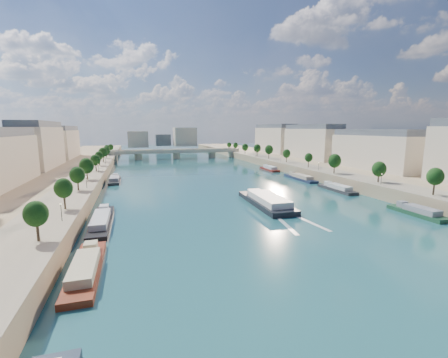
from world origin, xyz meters
TOP-DOWN VIEW (x-y plane):
  - ground at (0.00, 100.00)m, footprint 700.00×700.00m
  - quay_left at (-72.00, 100.00)m, footprint 44.00×520.00m
  - quay_right at (72.00, 100.00)m, footprint 44.00×520.00m
  - pave_left at (-57.00, 100.00)m, footprint 14.00×520.00m
  - pave_right at (57.00, 100.00)m, footprint 14.00×520.00m
  - trees_left at (-55.00, 102.00)m, footprint 4.80×268.80m
  - trees_right at (55.00, 110.00)m, footprint 4.80×268.80m
  - lamps_left at (-52.50, 90.00)m, footprint 0.36×200.36m
  - lamps_right at (52.50, 105.00)m, footprint 0.36×200.36m
  - buildings_left at (-85.00, 112.00)m, footprint 16.00×226.00m
  - buildings_right at (85.00, 112.00)m, footprint 16.00×226.00m
  - skyline at (3.19, 319.52)m, footprint 79.00×42.00m
  - bridge at (0.00, 218.12)m, footprint 112.00×12.00m
  - tour_barge at (6.67, 47.60)m, footprint 10.13×32.23m
  - wake at (6.67, 31.11)m, footprint 10.76×26.00m
  - moored_barges_left at (-45.50, 35.72)m, footprint 5.00×156.06m
  - moored_barges_right at (45.50, 76.79)m, footprint 5.00×121.95m

SIDE VIEW (x-z plane):
  - ground at x=0.00m, z-range 0.00..0.00m
  - wake at x=6.67m, z-range 0.00..0.04m
  - moored_barges_left at x=-45.50m, z-range -0.96..2.64m
  - moored_barges_right at x=45.50m, z-range -0.96..2.64m
  - tour_barge at x=6.67m, z-range -0.88..3.45m
  - quay_left at x=-72.00m, z-range 0.00..5.00m
  - quay_right at x=72.00m, z-range 0.00..5.00m
  - pave_left at x=-57.00m, z-range 5.00..5.10m
  - pave_right at x=57.00m, z-range 5.00..5.10m
  - bridge at x=0.00m, z-range 1.01..9.16m
  - lamps_left at x=-52.50m, z-range 5.64..9.92m
  - lamps_right at x=52.50m, z-range 5.64..9.92m
  - trees_left at x=-55.00m, z-range 6.35..14.61m
  - trees_right at x=55.00m, z-range 6.35..14.61m
  - skyline at x=3.19m, z-range 3.66..25.66m
  - buildings_left at x=-85.00m, z-range 4.85..28.05m
  - buildings_right at x=85.00m, z-range 4.85..28.05m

